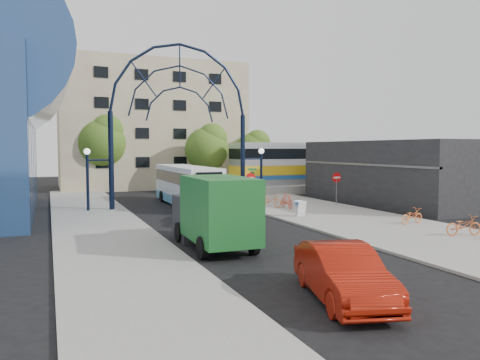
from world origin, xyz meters
name	(u,v)px	position (x,y,z in m)	size (l,w,h in m)	color
ground	(259,242)	(0.00, 0.00, 0.00)	(120.00, 120.00, 0.00)	black
sidewalk_east	(351,219)	(8.00, 4.00, 0.06)	(8.00, 56.00, 0.12)	gray
plaza_west	(102,230)	(-6.50, 6.00, 0.06)	(5.00, 50.00, 0.12)	gray
gateway_arch	(180,92)	(0.00, 14.00, 8.56)	(13.64, 0.44, 12.10)	black
stop_sign	(251,181)	(4.80, 12.00, 1.99)	(0.80, 0.07, 2.50)	slate
do_not_enter_sign	(337,181)	(11.00, 10.00, 1.98)	(0.76, 0.07, 2.48)	slate
street_name_sign	(252,179)	(5.20, 12.60, 2.13)	(0.70, 0.70, 2.80)	slate
sandwich_board	(300,206)	(5.60, 5.98, 0.74)	(0.55, 0.61, 0.99)	white
commercial_block_east	(390,173)	(16.00, 10.00, 2.50)	(6.00, 16.00, 5.00)	black
apartment_block	(150,126)	(2.00, 34.97, 7.00)	(20.00, 12.10, 14.00)	tan
train_platform	(344,186)	(20.00, 22.00, 0.40)	(32.00, 5.00, 0.80)	gray
train_car	(344,163)	(20.00, 22.00, 2.90)	(25.10, 3.05, 4.20)	#B7B7BC
tree_north_a	(208,147)	(6.12, 25.93, 4.61)	(4.48, 4.48, 7.00)	#382314
tree_north_b	(103,140)	(-3.88, 29.93, 5.27)	(5.12, 5.12, 8.00)	#382314
tree_north_c	(254,150)	(12.12, 27.93, 4.28)	(4.16, 4.16, 6.50)	#382314
city_bus	(187,185)	(0.74, 14.97, 1.59)	(2.69, 11.13, 3.05)	white
green_truck	(213,212)	(-2.39, -0.29, 1.59)	(2.55, 6.35, 3.18)	black
black_suv	(205,212)	(-0.55, 6.45, 0.66)	(2.20, 4.77, 1.33)	black
red_sedan	(343,273)	(-1.32, -8.59, 0.81)	(1.70, 4.89, 1.61)	#991709
bike_near_a	(270,200)	(5.95, 11.01, 0.60)	(0.64, 1.83, 0.96)	orange
bike_near_b	(287,201)	(6.72, 9.90, 0.65)	(0.50, 1.77, 1.06)	#DD482C
bike_far_a	(412,216)	(10.02, 1.00, 0.57)	(0.59, 1.69, 0.89)	orange
bike_far_c	(464,225)	(9.74, -2.84, 0.62)	(0.66, 1.90, 1.00)	#D6632A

